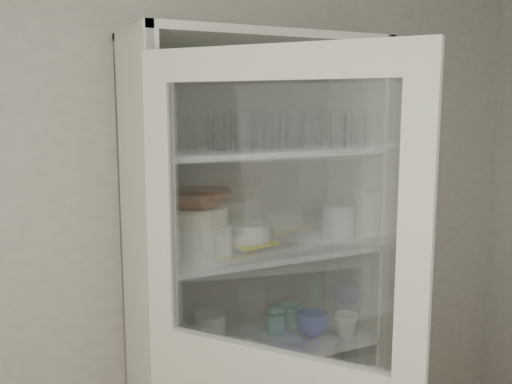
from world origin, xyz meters
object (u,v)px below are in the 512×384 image
cream_bowl (199,216)px  grey_bowl_stack (339,220)px  measuring_cups (250,346)px  white_ramekin (249,232)px  mug_white (346,325)px  teal_jar (276,321)px  mug_blue (313,324)px  yellow_trivet (249,242)px  goblet_3 (314,123)px  glass_platter (249,246)px  white_canister (210,331)px  pantry_cabinet (249,316)px  goblet_1 (254,127)px  plate_stack_front (199,241)px  goblet_0 (169,126)px  terracotta_bowl (198,198)px  goblet_2 (260,127)px  plate_stack_back (178,238)px  mug_teal (291,316)px

cream_bowl → grey_bowl_stack: bearing=5.3°
measuring_cups → white_ramekin: bearing=67.9°
cream_bowl → mug_white: 0.81m
cream_bowl → teal_jar: cream_bowl is taller
mug_blue → yellow_trivet: bearing=148.1°
goblet_3 → glass_platter: bearing=-166.3°
white_canister → grey_bowl_stack: bearing=0.2°
pantry_cabinet → cream_bowl: 0.56m
teal_jar → glass_platter: bearing=-161.1°
goblet_1 → measuring_cups: bearing=-120.9°
yellow_trivet → grey_bowl_stack: 0.45m
pantry_cabinet → plate_stack_front: 0.48m
goblet_0 → cream_bowl: (0.06, -0.16, -0.33)m
terracotta_bowl → white_ramekin: terracotta_bowl is taller
terracotta_bowl → goblet_1: bearing=22.8°
glass_platter → measuring_cups: 0.40m
teal_jar → white_canister: size_ratio=0.69×
terracotta_bowl → measuring_cups: (0.20, -0.03, -0.61)m
goblet_2 → plate_stack_back: (-0.36, 0.03, -0.44)m
pantry_cabinet → mug_blue: bearing=-29.0°
white_ramekin → measuring_cups: 0.45m
cream_bowl → yellow_trivet: 0.27m
glass_platter → mug_teal: glass_platter is taller
goblet_3 → grey_bowl_stack: 0.44m
cream_bowl → measuring_cups: (0.20, -0.03, -0.54)m
plate_stack_front → white_canister: bearing=43.0°
pantry_cabinet → white_canister: bearing=-164.5°
plate_stack_back → mug_teal: 0.62m
goblet_1 → terracotta_bowl: bearing=-157.2°
plate_stack_back → teal_jar: bearing=-14.6°
goblet_3 → measuring_cups: bearing=-157.9°
mug_white → teal_jar: (-0.24, 0.17, 0.00)m
cream_bowl → white_ramekin: size_ratio=1.33×
white_ramekin → mug_teal: 0.49m
glass_platter → yellow_trivet: bearing=0.0°
goblet_3 → plate_stack_front: 0.73m
plate_stack_front → plate_stack_back: 0.19m
pantry_cabinet → goblet_3: pantry_cabinet is taller
goblet_0 → grey_bowl_stack: bearing=-7.2°
goblet_3 → cream_bowl: (-0.58, -0.12, -0.33)m
pantry_cabinet → yellow_trivet: (-0.04, -0.08, 0.35)m
goblet_2 → teal_jar: goblet_2 is taller
yellow_trivet → mug_blue: 0.47m
pantry_cabinet → glass_platter: bearing=-116.7°
goblet_0 → white_ramekin: bearing=-23.0°
plate_stack_back → teal_jar: plate_stack_back is taller
plate_stack_back → grey_bowl_stack: grey_bowl_stack is taller
measuring_cups → white_canister: bearing=144.7°
mug_white → cream_bowl: bearing=149.8°
yellow_trivet → glass_platter: bearing=0.0°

